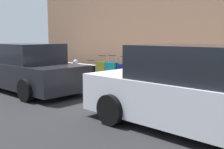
# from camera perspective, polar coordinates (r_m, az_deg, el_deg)

# --- Properties ---
(ground_plane) EXTENTS (40.00, 40.00, 0.00)m
(ground_plane) POSITION_cam_1_polar(r_m,az_deg,el_deg) (9.05, -1.12, -3.57)
(ground_plane) COLOR black
(sidewalk_curb) EXTENTS (18.00, 5.00, 0.14)m
(sidewalk_curb) POSITION_cam_1_polar(r_m,az_deg,el_deg) (10.97, 7.79, -1.25)
(sidewalk_curb) COLOR #9E9B93
(sidewalk_curb) RESTS_ON ground_plane
(suitcase_olive_0) EXTENTS (0.49, 0.22, 0.82)m
(suitcase_olive_0) POSITION_cam_1_polar(r_m,az_deg,el_deg) (8.08, 18.55, -2.31)
(suitcase_olive_0) COLOR #59601E
(suitcase_olive_0) RESTS_ON sidewalk_curb
(suitcase_black_1) EXTENTS (0.50, 0.26, 0.61)m
(suitcase_black_1) POSITION_cam_1_polar(r_m,az_deg,el_deg) (8.36, 15.01, -1.89)
(suitcase_black_1) COLOR black
(suitcase_black_1) RESTS_ON sidewalk_curb
(suitcase_maroon_2) EXTENTS (0.48, 0.23, 0.67)m
(suitcase_maroon_2) POSITION_cam_1_polar(r_m,az_deg,el_deg) (8.52, 11.21, -1.39)
(suitcase_maroon_2) COLOR maroon
(suitcase_maroon_2) RESTS_ON sidewalk_curb
(suitcase_silver_3) EXTENTS (0.46, 0.22, 0.64)m
(suitcase_silver_3) POSITION_cam_1_polar(r_m,az_deg,el_deg) (8.83, 8.20, -1.09)
(suitcase_silver_3) COLOR #9EA0A8
(suitcase_silver_3) RESTS_ON sidewalk_curb
(suitcase_red_4) EXTENTS (0.50, 0.25, 0.68)m
(suitcase_red_4) POSITION_cam_1_polar(r_m,az_deg,el_deg) (9.20, 5.48, -0.55)
(suitcase_red_4) COLOR red
(suitcase_red_4) RESTS_ON sidewalk_curb
(suitcase_navy_5) EXTENTS (0.49, 0.24, 0.99)m
(suitcase_navy_5) POSITION_cam_1_polar(r_m,az_deg,el_deg) (9.55, 2.74, 0.04)
(suitcase_navy_5) COLOR navy
(suitcase_navy_5) RESTS_ON sidewalk_curb
(suitcase_teal_6) EXTENTS (0.45, 0.23, 1.01)m
(suitcase_teal_6) POSITION_cam_1_polar(r_m,az_deg,el_deg) (9.85, -0.02, 0.40)
(suitcase_teal_6) COLOR #0F606B
(suitcase_teal_6) RESTS_ON sidewalk_curb
(suitcase_olive_7) EXTENTS (0.51, 0.27, 0.98)m
(suitcase_olive_7) POSITION_cam_1_polar(r_m,az_deg,el_deg) (10.30, -2.03, 0.70)
(suitcase_olive_7) COLOR #59601E
(suitcase_olive_7) RESTS_ON sidewalk_curb
(suitcase_black_8) EXTENTS (0.48, 0.23, 0.77)m
(suitcase_black_8) POSITION_cam_1_polar(r_m,az_deg,el_deg) (10.69, -4.51, 0.41)
(suitcase_black_8) COLOR black
(suitcase_black_8) RESTS_ON sidewalk_curb
(fire_hydrant) EXTENTS (0.39, 0.21, 0.74)m
(fire_hydrant) POSITION_cam_1_polar(r_m,az_deg,el_deg) (11.30, -7.60, 1.35)
(fire_hydrant) COLOR #99999E
(fire_hydrant) RESTS_ON sidewalk_curb
(bollard_post) EXTENTS (0.15, 0.15, 0.77)m
(bollard_post) POSITION_cam_1_polar(r_m,az_deg,el_deg) (11.55, -9.63, 1.44)
(bollard_post) COLOR #333338
(bollard_post) RESTS_ON sidewalk_curb
(parked_car_white_0) EXTENTS (4.79, 2.17, 1.64)m
(parked_car_white_0) POSITION_cam_1_polar(r_m,az_deg,el_deg) (5.39, 17.86, -3.48)
(parked_car_white_0) COLOR silver
(parked_car_white_0) RESTS_ON ground_plane
(parked_car_charcoal_1) EXTENTS (4.52, 2.00, 1.58)m
(parked_car_charcoal_1) POSITION_cam_1_polar(r_m,az_deg,el_deg) (9.52, -17.29, 1.15)
(parked_car_charcoal_1) COLOR black
(parked_car_charcoal_1) RESTS_ON ground_plane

